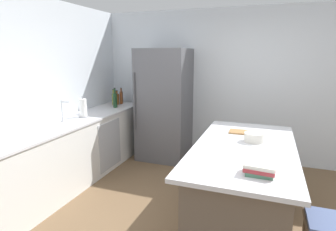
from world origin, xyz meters
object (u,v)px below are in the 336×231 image
at_px(kitchen_island, 242,185).
at_px(sink_faucet, 63,111).
at_px(vinegar_bottle, 121,98).
at_px(cutting_board, 244,132).
at_px(paper_towel_roll, 83,108).
at_px(whiskey_bottle, 117,99).
at_px(mixing_bowl, 254,137).
at_px(cookbook_stack, 260,169).
at_px(olive_oil_bottle, 113,99).
at_px(wine_bottle, 115,100).
at_px(refrigerator, 164,105).
at_px(hot_sauce_bottle, 116,101).
at_px(syrup_bottle, 121,97).

relative_size(kitchen_island, sink_faucet, 6.71).
height_order(vinegar_bottle, cutting_board, vinegar_bottle).
bearing_deg(paper_towel_roll, vinegar_bottle, 92.04).
relative_size(kitchen_island, whiskey_bottle, 7.66).
height_order(whiskey_bottle, mixing_bowl, whiskey_bottle).
xyz_separation_m(vinegar_bottle, cookbook_stack, (2.59, -2.36, -0.09)).
distance_m(olive_oil_bottle, wine_bottle, 0.24).
bearing_deg(refrigerator, sink_faucet, -122.98).
bearing_deg(olive_oil_bottle, whiskey_bottle, 76.74).
height_order(paper_towel_roll, cookbook_stack, paper_towel_roll).
bearing_deg(vinegar_bottle, hot_sauce_bottle, -79.05).
bearing_deg(whiskey_bottle, refrigerator, 1.59).
bearing_deg(kitchen_island, whiskey_bottle, 147.24).
bearing_deg(whiskey_bottle, olive_oil_bottle, -103.26).
bearing_deg(refrigerator, syrup_bottle, 169.98).
relative_size(refrigerator, cutting_board, 5.54).
relative_size(paper_towel_roll, cutting_board, 0.89).
distance_m(paper_towel_roll, vinegar_bottle, 1.20).
bearing_deg(syrup_bottle, mixing_bowl, -31.74).
xyz_separation_m(paper_towel_roll, mixing_bowl, (2.46, -0.28, -0.10)).
bearing_deg(mixing_bowl, refrigerator, 138.59).
distance_m(sink_faucet, paper_towel_roll, 0.34).
xyz_separation_m(kitchen_island, mixing_bowl, (0.08, 0.19, 0.49)).
bearing_deg(cookbook_stack, refrigerator, 126.45).
height_order(sink_faucet, whiskey_bottle, sink_faucet).
bearing_deg(paper_towel_roll, refrigerator, 52.54).
bearing_deg(paper_towel_roll, olive_oil_bottle, 95.31).
bearing_deg(cutting_board, paper_towel_roll, -179.36).
relative_size(paper_towel_roll, syrup_bottle, 1.08).
bearing_deg(hot_sauce_bottle, sink_faucet, -94.28).
relative_size(vinegar_bottle, cutting_board, 0.86).
distance_m(refrigerator, paper_towel_roll, 1.42).
distance_m(kitchen_island, syrup_bottle, 3.09).
relative_size(refrigerator, wine_bottle, 5.58).
distance_m(vinegar_bottle, mixing_bowl, 2.91).
xyz_separation_m(whiskey_bottle, wine_bottle, (0.13, -0.28, 0.03)).
relative_size(refrigerator, sink_faucet, 6.45).
relative_size(refrigerator, paper_towel_roll, 6.20).
bearing_deg(cookbook_stack, vinegar_bottle, 137.71).
relative_size(whiskey_bottle, cutting_board, 0.75).
relative_size(paper_towel_roll, olive_oil_bottle, 1.06).
height_order(whiskey_bottle, hot_sauce_bottle, whiskey_bottle).
xyz_separation_m(refrigerator, cutting_board, (1.46, -1.10, -0.06)).
height_order(olive_oil_bottle, mixing_bowl, olive_oil_bottle).
bearing_deg(whiskey_bottle, cutting_board, -24.10).
xyz_separation_m(whiskey_bottle, hot_sauce_bottle, (0.08, -0.18, -0.01)).
height_order(sink_faucet, cutting_board, sink_faucet).
distance_m(refrigerator, mixing_bowl, 2.13).
relative_size(kitchen_island, cookbook_stack, 8.07).
height_order(whiskey_bottle, cookbook_stack, whiskey_bottle).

